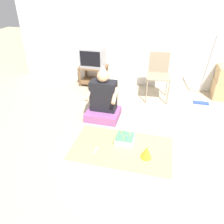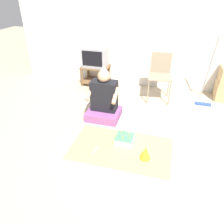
% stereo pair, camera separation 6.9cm
% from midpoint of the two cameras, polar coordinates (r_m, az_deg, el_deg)
% --- Properties ---
extents(ground_plane, '(16.00, 16.00, 0.00)m').
position_cam_midpoint_polar(ground_plane, '(3.02, 8.30, -10.96)').
color(ground_plane, tan).
extents(wall_back, '(6.40, 0.06, 2.55)m').
position_cam_midpoint_polar(wall_back, '(4.64, 13.26, 21.19)').
color(wall_back, silver).
rests_on(wall_back, ground_plane).
extents(tv_stand, '(0.58, 0.43, 0.42)m').
position_cam_midpoint_polar(tv_stand, '(4.93, -5.20, 9.96)').
color(tv_stand, brown).
rests_on(tv_stand, ground_plane).
extents(tv, '(0.49, 0.40, 0.41)m').
position_cam_midpoint_polar(tv, '(4.81, -5.40, 14.14)').
color(tv, '#99999E').
rests_on(tv, tv_stand).
extents(folding_chair, '(0.47, 0.46, 0.88)m').
position_cam_midpoint_polar(folding_chair, '(4.28, 11.58, 10.13)').
color(folding_chair, gray).
rests_on(folding_chair, ground_plane).
extents(dust_mop, '(0.28, 0.53, 1.26)m').
position_cam_midpoint_polar(dust_mop, '(4.45, 22.59, 7.14)').
color(dust_mop, '#2D4CB2').
rests_on(dust_mop, ground_plane).
extents(person_seated, '(0.54, 0.47, 0.91)m').
position_cam_midpoint_polar(person_seated, '(3.61, -2.83, 2.94)').
color(person_seated, '#8C4C8C').
rests_on(person_seated, ground_plane).
extents(party_cloth, '(1.38, 0.81, 0.01)m').
position_cam_midpoint_polar(party_cloth, '(3.09, 1.89, -9.38)').
color(party_cloth, '#EAD666').
rests_on(party_cloth, ground_plane).
extents(birthday_cake, '(0.26, 0.26, 0.16)m').
position_cam_midpoint_polar(birthday_cake, '(3.17, 2.76, -7.04)').
color(birthday_cake, white).
rests_on(birthday_cake, party_cloth).
extents(party_hat_blue, '(0.14, 0.14, 0.18)m').
position_cam_midpoint_polar(party_hat_blue, '(2.91, 8.34, -10.35)').
color(party_hat_blue, gold).
rests_on(party_hat_blue, party_cloth).
extents(plastic_spoon_near, '(0.04, 0.15, 0.01)m').
position_cam_midpoint_polar(plastic_spoon_near, '(3.07, -4.76, -9.61)').
color(plastic_spoon_near, white).
rests_on(plastic_spoon_near, party_cloth).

